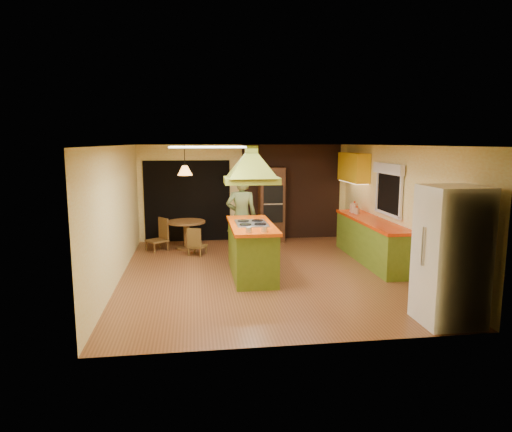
{
  "coord_description": "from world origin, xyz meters",
  "views": [
    {
      "loc": [
        -1.33,
        -8.61,
        2.57
      ],
      "look_at": [
        -0.15,
        0.01,
        1.15
      ],
      "focal_mm": 32.0,
      "sensor_mm": 36.0,
      "label": 1
    }
  ],
  "objects": [
    {
      "name": "wall_oven",
      "position": [
        0.65,
        2.95,
        0.96
      ],
      "size": [
        0.64,
        0.6,
        1.92
      ],
      "rotation": [
        0.0,
        0.0,
        -0.0
      ],
      "color": "#4F2C19",
      "rests_on": "ground"
    },
    {
      "name": "pendant_lamp",
      "position": [
        -1.53,
        2.33,
        1.9
      ],
      "size": [
        0.39,
        0.39,
        0.23
      ],
      "primitive_type": "cone",
      "rotation": [
        0.0,
        0.0,
        0.11
      ],
      "color": "#FF9E3F",
      "rests_on": "ceiling_plane"
    },
    {
      "name": "man",
      "position": [
        -0.3,
        1.29,
        0.93
      ],
      "size": [
        0.71,
        0.5,
        1.86
      ],
      "primitive_type": "imported",
      "rotation": [
        0.0,
        0.0,
        3.05
      ],
      "color": "#515E31",
      "rests_on": "ground"
    },
    {
      "name": "chair_near",
      "position": [
        -1.28,
        1.68,
        0.32
      ],
      "size": [
        0.48,
        0.48,
        0.65
      ],
      "primitive_type": null,
      "rotation": [
        0.0,
        0.0,
        2.67
      ],
      "color": "brown",
      "rests_on": "ground"
    },
    {
      "name": "nook_opening",
      "position": [
        -1.5,
        3.23,
        1.05
      ],
      "size": [
        2.2,
        0.03,
        2.1
      ],
      "primitive_type": "cube",
      "color": "black",
      "rests_on": "ground"
    },
    {
      "name": "ground",
      "position": [
        0.0,
        0.0,
        0.0
      ],
      "size": [
        6.5,
        6.5,
        0.0
      ],
      "primitive_type": "plane",
      "color": "brown",
      "rests_on": "ground"
    },
    {
      "name": "room_walls",
      "position": [
        0.0,
        0.0,
        1.25
      ],
      "size": [
        5.5,
        6.5,
        6.5
      ],
      "color": "#FCF3B4",
      "rests_on": "ground"
    },
    {
      "name": "window_right",
      "position": [
        2.7,
        0.4,
        1.77
      ],
      "size": [
        0.12,
        1.35,
        1.06
      ],
      "color": "black",
      "rests_on": "room_walls"
    },
    {
      "name": "upper_cabinets",
      "position": [
        2.57,
        2.2,
        1.95
      ],
      "size": [
        0.34,
        1.4,
        0.7
      ],
      "primitive_type": "cube",
      "color": "yellow",
      "rests_on": "room_walls"
    },
    {
      "name": "right_counter",
      "position": [
        2.45,
        0.6,
        0.46
      ],
      "size": [
        0.62,
        3.05,
        0.92
      ],
      "color": "olive",
      "rests_on": "ground"
    },
    {
      "name": "chair_left",
      "position": [
        -2.23,
        2.23,
        0.39
      ],
      "size": [
        0.59,
        0.59,
        0.77
      ],
      "primitive_type": null,
      "rotation": [
        0.0,
        0.0,
        -0.96
      ],
      "color": "brown",
      "rests_on": "ground"
    },
    {
      "name": "kitchen_island",
      "position": [
        -0.25,
        -0.09,
        0.52
      ],
      "size": [
        0.83,
        2.05,
        1.03
      ],
      "rotation": [
        0.0,
        0.0,
        -0.0
      ],
      "color": "#5E7A1E",
      "rests_on": "ground"
    },
    {
      "name": "range_hood",
      "position": [
        -0.25,
        -0.09,
        2.25
      ],
      "size": [
        1.04,
        0.75,
        0.79
      ],
      "rotation": [
        0.0,
        0.0,
        -0.02
      ],
      "color": "olive",
      "rests_on": "ceiling_plane"
    },
    {
      "name": "canister_large",
      "position": [
        2.4,
        1.57,
        1.04
      ],
      "size": [
        0.2,
        0.2,
        0.23
      ],
      "primitive_type": "cylinder",
      "rotation": [
        0.0,
        0.0,
        0.37
      ],
      "color": "beige",
      "rests_on": "right_counter"
    },
    {
      "name": "canister_medium",
      "position": [
        2.4,
        1.7,
        1.01
      ],
      "size": [
        0.16,
        0.16,
        0.17
      ],
      "primitive_type": "cylinder",
      "rotation": [
        0.0,
        0.0,
        -0.32
      ],
      "color": "beige",
      "rests_on": "right_counter"
    },
    {
      "name": "refrigerator",
      "position": [
        2.23,
        -2.81,
        0.99
      ],
      "size": [
        0.81,
        0.77,
        1.97
      ],
      "primitive_type": "cube",
      "rotation": [
        0.0,
        0.0,
        -0.0
      ],
      "color": "white",
      "rests_on": "ground"
    },
    {
      "name": "canister_small",
      "position": [
        2.4,
        1.39,
        0.99
      ],
      "size": [
        0.14,
        0.14,
        0.15
      ],
      "primitive_type": "cylinder",
      "rotation": [
        0.0,
        0.0,
        -0.41
      ],
      "color": "beige",
      "rests_on": "right_counter"
    },
    {
      "name": "dining_table",
      "position": [
        -1.53,
        2.33,
        0.48
      ],
      "size": [
        0.91,
        0.91,
        0.69
      ],
      "rotation": [
        0.0,
        0.0,
        0.18
      ],
      "color": "brown",
      "rests_on": "ground"
    },
    {
      "name": "brick_panel",
      "position": [
        1.25,
        3.23,
        1.25
      ],
      "size": [
        2.64,
        0.03,
        2.5
      ],
      "primitive_type": "cube",
      "color": "#381E14",
      "rests_on": "ground"
    },
    {
      "name": "ceiling_plane",
      "position": [
        0.0,
        0.0,
        2.5
      ],
      "size": [
        6.5,
        6.5,
        0.0
      ],
      "primitive_type": "plane",
      "rotation": [
        3.14,
        0.0,
        0.0
      ],
      "color": "silver",
      "rests_on": "room_walls"
    },
    {
      "name": "fluor_panel",
      "position": [
        -1.1,
        -1.2,
        2.48
      ],
      "size": [
        1.2,
        0.6,
        0.03
      ],
      "primitive_type": "cube",
      "color": "white",
      "rests_on": "ceiling_plane"
    }
  ]
}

